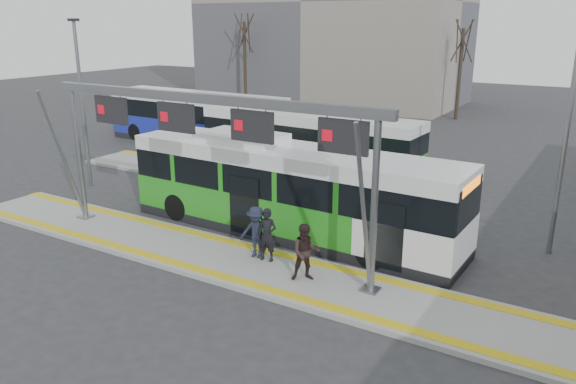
% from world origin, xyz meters
% --- Properties ---
extents(ground, '(120.00, 120.00, 0.00)m').
position_xyz_m(ground, '(0.00, 0.00, 0.00)').
color(ground, '#2D2D30').
rests_on(ground, ground).
extents(platform_main, '(22.00, 3.00, 0.15)m').
position_xyz_m(platform_main, '(0.00, 0.00, 0.07)').
color(platform_main, gray).
rests_on(platform_main, ground).
extents(platform_second, '(20.00, 3.00, 0.15)m').
position_xyz_m(platform_second, '(-4.00, 8.00, 0.07)').
color(platform_second, gray).
rests_on(platform_second, ground).
extents(tactile_main, '(22.00, 2.65, 0.02)m').
position_xyz_m(tactile_main, '(0.00, 0.00, 0.16)').
color(tactile_main, gold).
rests_on(tactile_main, platform_main).
extents(tactile_second, '(20.00, 0.35, 0.02)m').
position_xyz_m(tactile_second, '(-4.00, 9.15, 0.16)').
color(tactile_second, gold).
rests_on(tactile_second, platform_second).
extents(gantry, '(13.00, 1.68, 5.20)m').
position_xyz_m(gantry, '(-0.35, 0.25, 4.30)').
color(gantry, slate).
rests_on(gantry, platform_main).
extents(apartment_block, '(24.50, 12.50, 18.40)m').
position_xyz_m(apartment_block, '(-14.00, 36.00, 9.21)').
color(apartment_block, gray).
rests_on(apartment_block, ground).
extents(hero_bus, '(12.84, 3.06, 3.51)m').
position_xyz_m(hero_bus, '(0.96, 3.33, 1.61)').
color(hero_bus, black).
rests_on(hero_bus, ground).
extents(bg_bus_green, '(11.99, 2.97, 2.98)m').
position_xyz_m(bg_bus_green, '(-2.82, 11.51, 1.47)').
color(bg_bus_green, black).
rests_on(bg_bus_green, ground).
extents(bg_bus_blue, '(12.26, 2.93, 3.19)m').
position_xyz_m(bg_bus_blue, '(-12.02, 13.62, 1.57)').
color(bg_bus_blue, black).
rests_on(bg_bus_blue, ground).
extents(passenger_a, '(0.69, 0.51, 1.73)m').
position_xyz_m(passenger_a, '(1.83, 0.55, 1.01)').
color(passenger_a, black).
rests_on(passenger_a, platform_main).
extents(passenger_b, '(1.07, 1.03, 1.74)m').
position_xyz_m(passenger_b, '(3.56, -0.04, 1.02)').
color(passenger_b, black).
rests_on(passenger_b, platform_main).
extents(passenger_c, '(1.20, 0.81, 1.71)m').
position_xyz_m(passenger_c, '(1.39, 0.58, 1.01)').
color(passenger_c, '#1A1F2F').
rests_on(passenger_c, platform_main).
extents(tree_left, '(1.40, 1.40, 8.77)m').
position_xyz_m(tree_left, '(-7.47, 31.81, 6.65)').
color(tree_left, '#382B21').
rests_on(tree_left, ground).
extents(tree_mid, '(1.40, 1.40, 7.84)m').
position_xyz_m(tree_mid, '(-0.52, 31.34, 5.95)').
color(tree_mid, '#382B21').
rests_on(tree_mid, ground).
extents(tree_far, '(1.40, 1.40, 8.36)m').
position_xyz_m(tree_far, '(-18.88, 28.56, 6.34)').
color(tree_far, '#382B21').
rests_on(tree_far, ground).
extents(lamp_west, '(0.50, 0.25, 7.59)m').
position_xyz_m(lamp_west, '(-10.30, 3.74, 4.04)').
color(lamp_west, slate).
rests_on(lamp_west, ground).
extents(lamp_east, '(0.50, 0.25, 8.55)m').
position_xyz_m(lamp_east, '(9.45, 6.25, 4.52)').
color(lamp_east, slate).
rests_on(lamp_east, ground).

